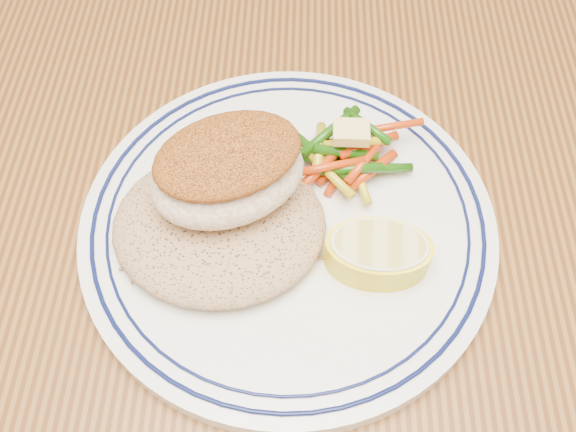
{
  "coord_description": "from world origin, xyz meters",
  "views": [
    {
      "loc": [
        -0.01,
        -0.27,
        1.15
      ],
      "look_at": [
        -0.02,
        -0.03,
        0.77
      ],
      "focal_mm": 40.0,
      "sensor_mm": 36.0,
      "label": 1
    }
  ],
  "objects_px": {
    "rice_pilaf": "(219,222)",
    "plate": "(288,224)",
    "dining_table": "(310,262)",
    "vegetable_pile": "(343,156)",
    "fish_fillet": "(228,171)",
    "lemon_wedge": "(378,253)"
  },
  "relations": [
    {
      "from": "dining_table",
      "to": "plate",
      "type": "distance_m",
      "value": 0.11
    },
    {
      "from": "rice_pilaf",
      "to": "plate",
      "type": "bearing_deg",
      "value": 14.67
    },
    {
      "from": "plate",
      "to": "fish_fillet",
      "type": "distance_m",
      "value": 0.07
    },
    {
      "from": "rice_pilaf",
      "to": "vegetable_pile",
      "type": "bearing_deg",
      "value": 35.18
    },
    {
      "from": "plate",
      "to": "lemon_wedge",
      "type": "distance_m",
      "value": 0.07
    },
    {
      "from": "lemon_wedge",
      "to": "dining_table",
      "type": "bearing_deg",
      "value": 123.84
    },
    {
      "from": "dining_table",
      "to": "vegetable_pile",
      "type": "bearing_deg",
      "value": 44.84
    },
    {
      "from": "dining_table",
      "to": "lemon_wedge",
      "type": "bearing_deg",
      "value": -56.16
    },
    {
      "from": "rice_pilaf",
      "to": "lemon_wedge",
      "type": "height_order",
      "value": "same"
    },
    {
      "from": "plate",
      "to": "vegetable_pile",
      "type": "xyz_separation_m",
      "value": [
        0.04,
        0.05,
        0.02
      ]
    },
    {
      "from": "dining_table",
      "to": "fish_fillet",
      "type": "height_order",
      "value": "fish_fillet"
    },
    {
      "from": "rice_pilaf",
      "to": "vegetable_pile",
      "type": "height_order",
      "value": "same"
    },
    {
      "from": "plate",
      "to": "vegetable_pile",
      "type": "relative_size",
      "value": 2.69
    },
    {
      "from": "plate",
      "to": "lemon_wedge",
      "type": "xyz_separation_m",
      "value": [
        0.06,
        -0.03,
        0.02
      ]
    },
    {
      "from": "rice_pilaf",
      "to": "fish_fillet",
      "type": "height_order",
      "value": "fish_fillet"
    },
    {
      "from": "dining_table",
      "to": "lemon_wedge",
      "type": "height_order",
      "value": "lemon_wedge"
    },
    {
      "from": "dining_table",
      "to": "rice_pilaf",
      "type": "bearing_deg",
      "value": -148.33
    },
    {
      "from": "dining_table",
      "to": "vegetable_pile",
      "type": "relative_size",
      "value": 13.68
    },
    {
      "from": "fish_fillet",
      "to": "vegetable_pile",
      "type": "xyz_separation_m",
      "value": [
        0.08,
        0.04,
        -0.04
      ]
    },
    {
      "from": "dining_table",
      "to": "fish_fillet",
      "type": "relative_size",
      "value": 11.84
    },
    {
      "from": "dining_table",
      "to": "rice_pilaf",
      "type": "distance_m",
      "value": 0.15
    },
    {
      "from": "fish_fillet",
      "to": "plate",
      "type": "bearing_deg",
      "value": -8.57
    }
  ]
}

